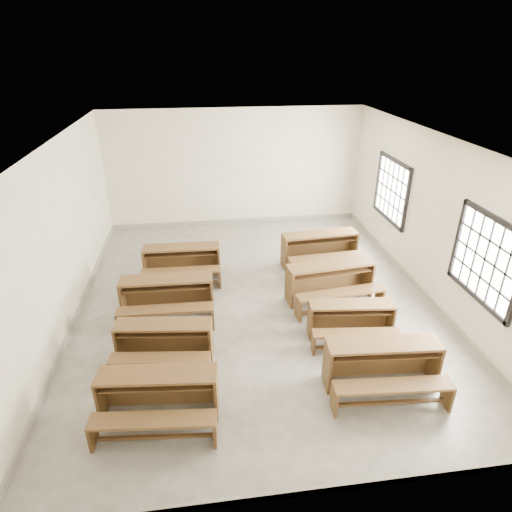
{
  "coord_description": "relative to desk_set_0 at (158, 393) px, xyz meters",
  "views": [
    {
      "loc": [
        -1.0,
        -7.32,
        4.69
      ],
      "look_at": [
        0.0,
        0.0,
        1.0
      ],
      "focal_mm": 30.0,
      "sensor_mm": 36.0,
      "label": 1
    }
  ],
  "objects": [
    {
      "name": "room",
      "position": [
        1.82,
        2.82,
        1.72
      ],
      "size": [
        8.5,
        8.5,
        3.2
      ],
      "color": "gray",
      "rests_on": "ground"
    },
    {
      "name": "desk_set_0",
      "position": [
        0.0,
        0.0,
        0.0
      ],
      "size": [
        1.69,
        0.99,
        0.73
      ],
      "rotation": [
        0.0,
        0.0,
        -0.1
      ],
      "color": "brown",
      "rests_on": "ground"
    },
    {
      "name": "desk_set_1",
      "position": [
        0.01,
        1.2,
        -0.02
      ],
      "size": [
        1.62,
        0.97,
        0.69
      ],
      "rotation": [
        0.0,
        0.0,
        -0.12
      ],
      "color": "brown",
      "rests_on": "ground"
    },
    {
      "name": "desk_set_2",
      "position": [
        0.0,
        2.53,
        0.03
      ],
      "size": [
        1.74,
        0.94,
        0.77
      ],
      "rotation": [
        0.0,
        0.0,
        -0.03
      ],
      "color": "brown",
      "rests_on": "ground"
    },
    {
      "name": "desk_set_3",
      "position": [
        0.25,
        3.96,
        0.01
      ],
      "size": [
        1.68,
        0.91,
        0.75
      ],
      "rotation": [
        0.0,
        0.0,
        -0.03
      ],
      "color": "brown",
      "rests_on": "ground"
    },
    {
      "name": "desk_set_4",
      "position": [
        3.27,
        0.17,
        0.02
      ],
      "size": [
        1.74,
        0.99,
        0.76
      ],
      "rotation": [
        0.0,
        0.0,
        -0.07
      ],
      "color": "brown",
      "rests_on": "ground"
    },
    {
      "name": "desk_set_5",
      "position": [
        3.22,
        1.4,
        -0.04
      ],
      "size": [
        1.54,
        0.91,
        0.66
      ],
      "rotation": [
        0.0,
        0.0,
        -0.11
      ],
      "color": "brown",
      "rests_on": "ground"
    },
    {
      "name": "desk_set_6",
      "position": [
        3.22,
        2.64,
        0.03
      ],
      "size": [
        1.84,
        1.11,
        0.79
      ],
      "rotation": [
        0.0,
        0.0,
        0.12
      ],
      "color": "brown",
      "rests_on": "ground"
    },
    {
      "name": "desk_set_7",
      "position": [
        3.41,
        4.15,
        0.03
      ],
      "size": [
        1.8,
        1.03,
        0.78
      ],
      "rotation": [
        0.0,
        0.0,
        0.07
      ],
      "color": "brown",
      "rests_on": "ground"
    }
  ]
}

